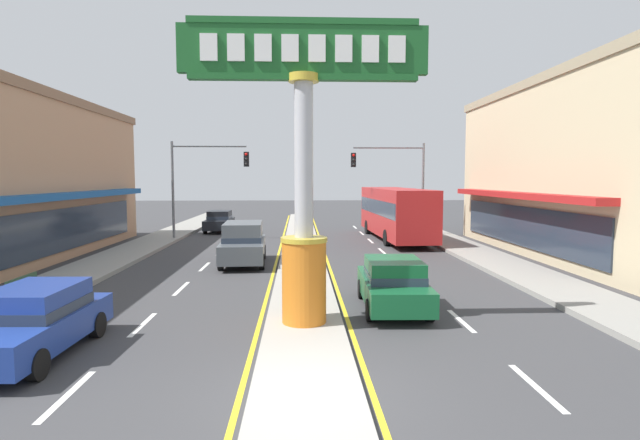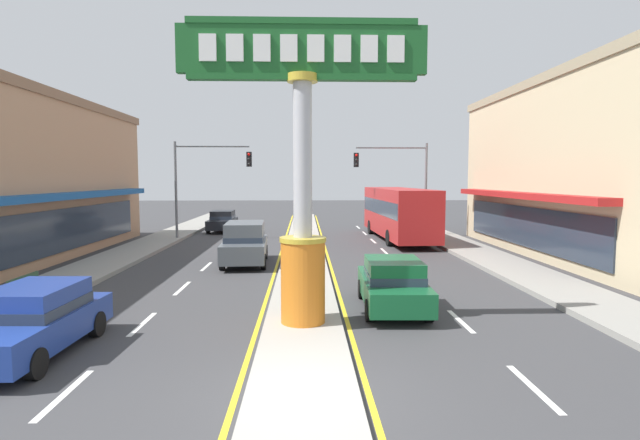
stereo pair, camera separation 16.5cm
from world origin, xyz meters
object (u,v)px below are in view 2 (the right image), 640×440
(bus_far_right_lane, at_px, (398,211))
(street_bench, at_px, (19,290))
(suv_near_right_lane, at_px, (245,243))
(traffic_light_left_side, at_px, (204,173))
(sedan_near_left_lane, at_px, (223,221))
(storefront_right, at_px, (610,169))
(sedan_far_left_oncoming, at_px, (393,283))
(district_sign, at_px, (303,174))
(traffic_light_right_side, at_px, (399,173))
(sedan_mid_left_lane, at_px, (34,320))

(bus_far_right_lane, distance_m, street_bench, 22.12)
(suv_near_right_lane, xyz_separation_m, bus_far_right_lane, (8.65, 8.76, 0.88))
(traffic_light_left_side, relative_size, sedan_near_left_lane, 1.44)
(storefront_right, relative_size, sedan_far_left_oncoming, 4.23)
(suv_near_right_lane, xyz_separation_m, sedan_far_left_oncoming, (5.35, -8.16, -0.20))
(storefront_right, height_order, sedan_near_left_lane, storefront_right)
(district_sign, distance_m, storefront_right, 19.39)
(traffic_light_right_side, relative_size, sedan_far_left_oncoming, 1.42)
(district_sign, xyz_separation_m, suv_near_right_lane, (-2.68, 9.87, -3.05))
(district_sign, bearing_deg, sedan_near_left_lane, 104.01)
(sedan_mid_left_lane, distance_m, street_bench, 4.38)
(traffic_light_left_side, bearing_deg, suv_near_right_lane, -68.10)
(traffic_light_left_side, height_order, suv_near_right_lane, traffic_light_left_side)
(district_sign, relative_size, sedan_mid_left_lane, 1.78)
(district_sign, xyz_separation_m, street_bench, (-8.36, 1.82, -3.39))
(suv_near_right_lane, relative_size, street_bench, 2.93)
(suv_near_right_lane, xyz_separation_m, sedan_near_left_lane, (-3.30, 14.07, -0.20))
(bus_far_right_lane, height_order, sedan_mid_left_lane, bus_far_right_lane)
(traffic_light_right_side, height_order, suv_near_right_lane, traffic_light_right_side)
(sedan_near_left_lane, xyz_separation_m, sedan_far_left_oncoming, (8.65, -22.23, 0.00))
(bus_far_right_lane, xyz_separation_m, sedan_near_left_lane, (-11.95, 5.31, -1.08))
(storefront_right, distance_m, traffic_light_left_side, 22.70)
(traffic_light_left_side, bearing_deg, sedan_far_left_oncoming, -62.38)
(suv_near_right_lane, height_order, sedan_mid_left_lane, suv_near_right_lane)
(traffic_light_left_side, xyz_separation_m, sedan_mid_left_lane, (0.29, -20.63, -3.46))
(bus_far_right_lane, relative_size, sedan_near_left_lane, 2.61)
(sedan_far_left_oncoming, bearing_deg, sedan_mid_left_lane, -157.62)
(district_sign, bearing_deg, street_bench, 167.71)
(traffic_light_left_side, xyz_separation_m, sedan_near_left_lane, (0.28, 5.16, -3.46))
(district_sign, bearing_deg, traffic_light_left_side, 108.43)
(district_sign, bearing_deg, traffic_light_right_side, 72.44)
(bus_far_right_lane, xyz_separation_m, sedan_far_left_oncoming, (-3.30, -16.93, -1.08))
(district_sign, height_order, street_bench, district_sign)
(district_sign, distance_m, sedan_near_left_lane, 24.89)
(district_sign, height_order, suv_near_right_lane, district_sign)
(traffic_light_left_side, height_order, sedan_near_left_lane, traffic_light_left_side)
(bus_far_right_lane, relative_size, sedan_mid_left_lane, 2.59)
(district_sign, distance_m, traffic_light_right_side, 20.74)
(traffic_light_left_side, relative_size, bus_far_right_lane, 0.55)
(traffic_light_right_side, relative_size, sedan_near_left_lane, 1.44)
(sedan_mid_left_lane, bearing_deg, traffic_light_right_side, 60.51)
(district_sign, height_order, sedan_near_left_lane, district_sign)
(district_sign, height_order, sedan_mid_left_lane, district_sign)
(bus_far_right_lane, bearing_deg, district_sign, -107.77)
(bus_far_right_lane, xyz_separation_m, sedan_mid_left_lane, (-11.95, -20.48, -1.08))
(sedan_mid_left_lane, xyz_separation_m, sedan_far_left_oncoming, (8.64, 3.56, 0.00))
(suv_near_right_lane, height_order, bus_far_right_lane, bus_far_right_lane)
(bus_far_right_lane, relative_size, sedan_far_left_oncoming, 2.59)
(suv_near_right_lane, height_order, street_bench, suv_near_right_lane)
(suv_near_right_lane, distance_m, sedan_mid_left_lane, 12.18)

